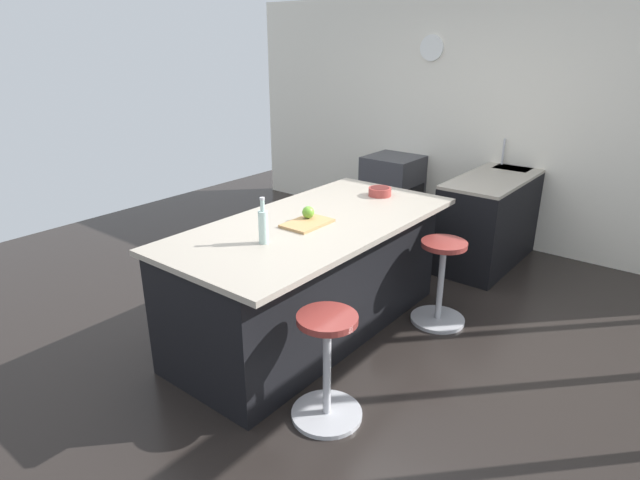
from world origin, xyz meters
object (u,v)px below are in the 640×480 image
stool_by_window (441,285)px  fruit_bowl (380,191)px  oven_range (392,192)px  stool_middle (327,371)px  water_bottle (263,225)px  apple_green (308,212)px  kitchen_island (310,276)px  cutting_board (307,223)px

stool_by_window → fruit_bowl: size_ratio=3.63×
oven_range → stool_by_window: oven_range is taller
stool_middle → oven_range: bearing=-154.9°
oven_range → stool_middle: bearing=25.1°
oven_range → water_bottle: size_ratio=2.79×
apple_green → stool_by_window: bearing=136.2°
kitchen_island → cutting_board: (0.10, 0.06, 0.47)m
fruit_bowl → cutting_board: bearing=-0.6°
oven_range → cutting_board: (2.63, 0.85, 0.50)m
stool_by_window → apple_green: apple_green is taller
cutting_board → apple_green: (-0.07, -0.05, 0.05)m
stool_by_window → fruit_bowl: bearing=-99.6°
oven_range → stool_middle: 3.62m
apple_green → fruit_bowl: (-0.89, 0.06, -0.03)m
kitchen_island → apple_green: (0.02, 0.01, 0.52)m
oven_range → fruit_bowl: 1.95m
stool_by_window → water_bottle: size_ratio=2.25×
oven_range → kitchen_island: bearing=17.4°
stool_middle → cutting_board: size_ratio=1.95×
oven_range → stool_by_window: bearing=40.7°
apple_green → water_bottle: bearing=6.6°
stool_by_window → stool_middle: size_ratio=1.00×
stool_by_window → fruit_bowl: 0.94m
oven_range → stool_middle: oven_range is taller
oven_range → apple_green: size_ratio=9.70×
oven_range → apple_green: (2.56, 0.80, 0.56)m
oven_range → cutting_board: 2.81m
water_bottle → cutting_board: bearing=-178.5°
oven_range → apple_green: 2.73m
apple_green → oven_range: bearing=-162.7°
stool_by_window → fruit_bowl: (-0.12, -0.68, 0.63)m
kitchen_island → stool_by_window: size_ratio=3.35×
cutting_board → apple_green: 0.10m
cutting_board → stool_middle: bearing=46.7°
apple_green → water_bottle: water_bottle is taller
cutting_board → water_bottle: water_bottle is taller
oven_range → apple_green: apple_green is taller
stool_middle → water_bottle: size_ratio=2.25×
cutting_board → apple_green: apple_green is taller
kitchen_island → cutting_board: bearing=30.0°
fruit_bowl → kitchen_island: bearing=-4.3°
water_bottle → stool_middle: bearing=74.2°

